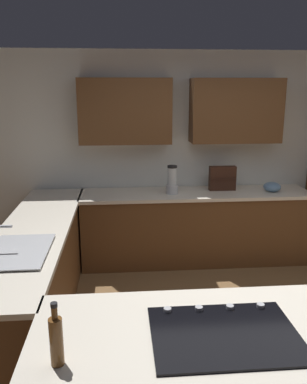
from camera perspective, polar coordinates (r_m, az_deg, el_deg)
name	(u,v)px	position (r m, az deg, el deg)	size (l,w,h in m)	color
ground_plane	(241,340)	(3.80, 12.33, -19.98)	(14.00, 14.00, 0.00)	brown
wall_back	(194,144)	(5.16, 5.82, 6.86)	(6.00, 0.44, 2.60)	silver
lower_cabinets_back	(195,228)	(5.08, 5.90, -5.16)	(2.80, 0.60, 0.86)	brown
countertop_back	(196,194)	(4.95, 6.03, -0.25)	(2.84, 0.64, 0.04)	silver
lower_cabinets_side	(38,275)	(4.00, -16.22, -11.30)	(0.60, 2.90, 0.86)	brown
countertop_side	(34,230)	(3.83, -16.69, -5.22)	(0.64, 2.94, 0.04)	silver
island_top	(224,339)	(2.23, 10.10, -19.94)	(2.03, 0.99, 0.04)	silver
sink_unit	(17,251)	(3.30, -18.89, -7.95)	(0.46, 0.70, 0.23)	#515456
cooktop	(224,333)	(2.22, 10.09, -19.27)	(0.76, 0.56, 0.03)	black
blender	(172,182)	(4.82, 2.67, 1.49)	(0.15, 0.15, 0.35)	silver
mixing_bowl	(272,187)	(5.15, 16.58, 0.71)	(0.21, 0.21, 0.12)	#668CB2
spice_rack	(222,178)	(5.06, 9.81, 1.95)	(0.33, 0.11, 0.30)	#381E14
oil_bottle	(56,340)	(1.98, -13.72, -19.82)	(0.06, 0.06, 0.31)	brown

